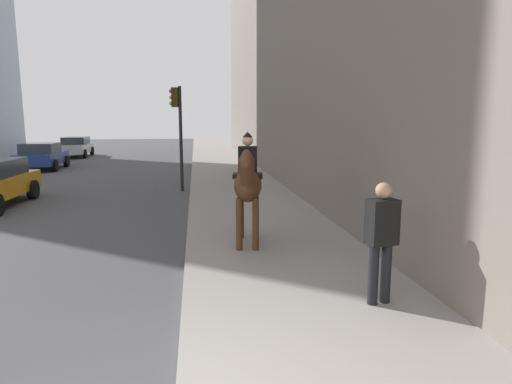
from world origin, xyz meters
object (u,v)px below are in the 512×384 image
(pedestrian_greeting, at_px, (382,235))
(mounted_horse_near, at_px, (248,183))
(car_mid_lane, at_px, (42,156))
(car_far_lane, at_px, (76,146))
(traffic_light_near_curb, at_px, (178,122))

(pedestrian_greeting, bearing_deg, mounted_horse_near, 15.59)
(car_mid_lane, bearing_deg, car_far_lane, 0.80)
(pedestrian_greeting, xyz_separation_m, traffic_light_near_curb, (10.95, 3.10, 1.49))
(car_far_lane, bearing_deg, pedestrian_greeting, 19.15)
(pedestrian_greeting, distance_m, car_mid_lane, 22.05)
(car_mid_lane, xyz_separation_m, car_far_lane, (8.38, 0.42, 0.00))
(mounted_horse_near, xyz_separation_m, car_mid_lane, (16.17, 9.22, -0.64))
(car_far_lane, bearing_deg, mounted_horse_near, 18.72)
(mounted_horse_near, bearing_deg, car_far_lane, -150.57)
(pedestrian_greeting, height_order, traffic_light_near_curb, traffic_light_near_curb)
(mounted_horse_near, height_order, traffic_light_near_curb, traffic_light_near_curb)
(traffic_light_near_curb, bearing_deg, car_mid_lane, 42.32)
(car_far_lane, height_order, traffic_light_near_curb, traffic_light_near_curb)
(mounted_horse_near, bearing_deg, car_mid_lane, -142.32)
(pedestrian_greeting, xyz_separation_m, car_far_lane, (27.66, 11.11, -0.34))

